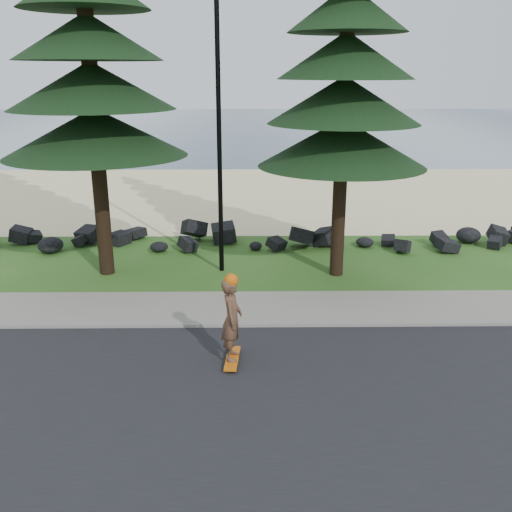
# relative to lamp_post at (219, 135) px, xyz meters

# --- Properties ---
(ground) EXTENTS (160.00, 160.00, 0.00)m
(ground) POSITION_rel_lamp_post_xyz_m (0.00, -3.20, -4.13)
(ground) COLOR #28551A
(ground) RESTS_ON ground
(road) EXTENTS (160.00, 7.00, 0.02)m
(road) POSITION_rel_lamp_post_xyz_m (0.00, -7.70, -4.12)
(road) COLOR black
(road) RESTS_ON ground
(kerb) EXTENTS (160.00, 0.20, 0.10)m
(kerb) POSITION_rel_lamp_post_xyz_m (0.00, -4.10, -4.08)
(kerb) COLOR gray
(kerb) RESTS_ON ground
(sidewalk) EXTENTS (160.00, 2.00, 0.08)m
(sidewalk) POSITION_rel_lamp_post_xyz_m (0.00, -3.00, -4.09)
(sidewalk) COLOR gray
(sidewalk) RESTS_ON ground
(beach_sand) EXTENTS (160.00, 15.00, 0.01)m
(beach_sand) POSITION_rel_lamp_post_xyz_m (0.00, 11.30, -4.13)
(beach_sand) COLOR beige
(beach_sand) RESTS_ON ground
(ocean) EXTENTS (160.00, 58.00, 0.01)m
(ocean) POSITION_rel_lamp_post_xyz_m (0.00, 47.80, -4.13)
(ocean) COLOR #314A5E
(ocean) RESTS_ON ground
(seawall_boulders) EXTENTS (60.00, 2.40, 1.10)m
(seawall_boulders) POSITION_rel_lamp_post_xyz_m (0.00, 2.40, -4.13)
(seawall_boulders) COLOR black
(seawall_boulders) RESTS_ON ground
(lamp_post) EXTENTS (0.25, 0.14, 8.14)m
(lamp_post) POSITION_rel_lamp_post_xyz_m (0.00, 0.00, 0.00)
(lamp_post) COLOR black
(lamp_post) RESTS_ON ground
(skateboarder) EXTENTS (0.47, 1.08, 1.99)m
(skateboarder) POSITION_rel_lamp_post_xyz_m (0.49, -5.89, -3.13)
(skateboarder) COLOR #CA5F0B
(skateboarder) RESTS_ON ground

